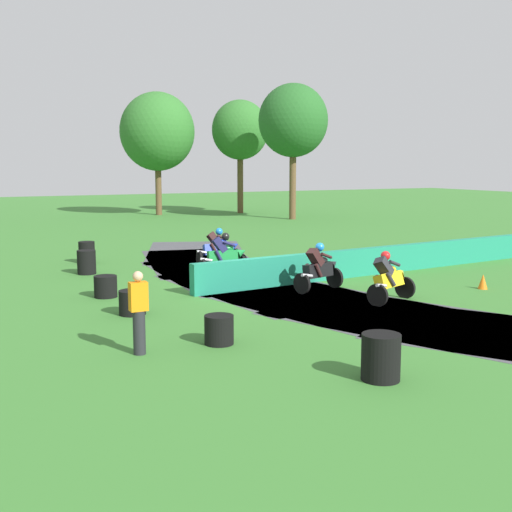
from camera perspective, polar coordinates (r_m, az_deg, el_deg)
The scene contains 18 objects.
ground_plane at distance 19.24m, azimuth 0.37°, elevation -2.81°, with size 120.00×120.00×0.00m, color #38752D.
track_asphalt at distance 19.76m, azimuth 2.68°, elevation -2.52°, with size 8.65×24.24×0.01m.
safety_barrier at distance 22.14m, azimuth 11.01°, elevation -0.34°, with size 0.30×14.23×0.90m, color #1E8466.
motorcycle_lead_blue at distance 23.46m, azimuth -3.28°, elevation 0.74°, with size 1.70×0.88×1.43m.
motorcycle_chase_green at distance 21.57m, azimuth -2.78°, elevation 0.14°, with size 1.71×0.86×1.43m.
motorcycle_trailing_black at distance 18.84m, azimuth 5.64°, elevation -1.04°, with size 1.68×1.04×1.42m.
motorcycle_fourth_yellow at distance 17.67m, azimuth 11.71°, elevation -1.88°, with size 1.67×1.23×1.42m.
tire_stack_near at distance 24.77m, azimuth -14.70°, elevation 0.32°, with size 0.59×0.59×0.80m.
tire_stack_mid_a at distance 22.29m, azimuth -14.72°, elevation -0.53°, with size 0.62×0.62×0.80m.
tire_stack_mid_b at distance 18.32m, azimuth -13.13°, elevation -2.63°, with size 0.63×0.63×0.60m.
tire_stack_far at distance 16.09m, azimuth -10.85°, elevation -4.05°, with size 0.65×0.65×0.60m.
tire_stack_extra_a at distance 13.28m, azimuth -3.28°, elevation -6.50°, with size 0.60×0.60×0.60m.
tire_stack_extra_b at distance 11.31m, azimuth 10.96°, elevation -8.74°, with size 0.67×0.67×0.80m.
track_marshal at distance 12.65m, azimuth -10.30°, elevation -4.95°, with size 0.34×0.24×1.63m.
traffic_cone at distance 20.16m, azimuth 19.38°, elevation -2.14°, with size 0.28×0.28×0.44m, color orange.
tree_far_left at distance 48.54m, azimuth -1.41°, elevation 11.01°, with size 4.17×4.17×8.32m.
tree_mid_rise at distance 47.18m, azimuth -8.70°, elevation 10.77°, with size 5.29×5.29×8.70m.
tree_behind_barrier at distance 43.08m, azimuth 3.30°, elevation 11.80°, with size 4.54×4.54×8.84m.
Camera 1 is at (-8.57, -16.84, 3.65)m, focal length 45.36 mm.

